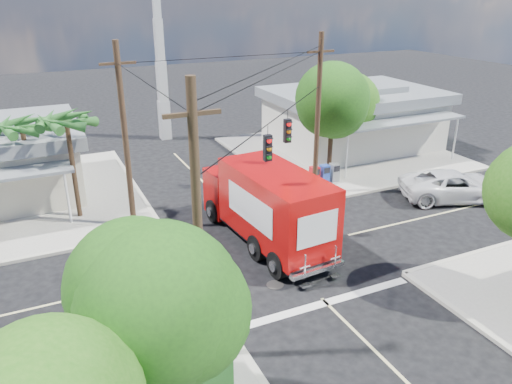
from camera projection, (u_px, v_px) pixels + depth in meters
ground at (275, 252)px, 22.51m from camera, size 120.00×120.00×0.00m
sidewalk_ne at (341, 153)px, 35.85m from camera, size 14.12×14.12×0.14m
sidewalk_nw at (8, 204)px, 27.36m from camera, size 14.12×14.12×0.14m
road_markings at (290, 267)px, 21.27m from camera, size 32.00×32.00×0.01m
building_ne at (353, 116)px, 36.54m from camera, size 11.80×10.20×4.50m
radio_tower at (161, 66)px, 37.34m from camera, size 0.80×0.80×17.00m
tree_sw_front at (159, 295)px, 11.81m from camera, size 3.88×3.78×6.03m
tree_ne_front at (333, 104)px, 29.18m from camera, size 4.21×4.14×6.66m
tree_ne_back at (348, 102)px, 32.26m from camera, size 3.77×3.66×5.82m
palm_nw_front at (67, 123)px, 23.96m from camera, size 3.01×3.08×5.59m
palm_nw_back at (22, 128)px, 24.58m from camera, size 3.01×3.08×5.19m
utility_poles at (227, 148)px, 21.46m from camera, size 12.00×10.68×9.00m
picket_fence at (123, 373)px, 14.51m from camera, size 5.94×0.06×1.00m
vending_boxes at (324, 174)px, 29.99m from camera, size 1.90×0.50×1.10m
delivery_truck at (267, 205)px, 22.74m from camera, size 3.36×8.74×3.70m
parked_car at (454, 186)px, 27.85m from camera, size 6.50×4.69×1.64m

